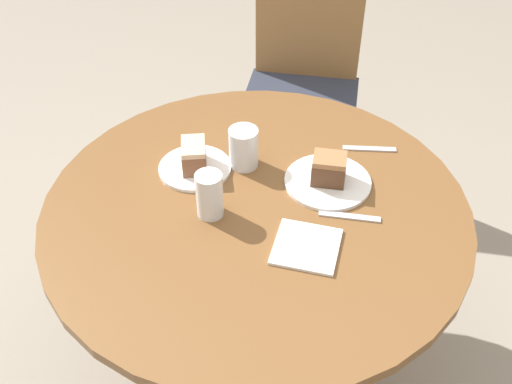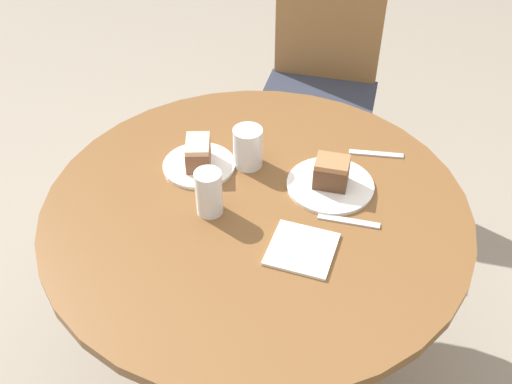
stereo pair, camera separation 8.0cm
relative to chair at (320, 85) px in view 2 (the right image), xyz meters
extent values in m
plane|color=gray|center=(-0.13, -0.95, -0.50)|extent=(8.00, 8.00, 0.00)
cylinder|color=brown|center=(-0.13, -0.95, -0.49)|extent=(0.64, 0.64, 0.03)
cylinder|color=brown|center=(-0.13, -0.95, -0.15)|extent=(0.11, 0.11, 0.66)
cylinder|color=brown|center=(-0.13, -0.95, 0.19)|extent=(1.08, 1.08, 0.03)
cylinder|color=olive|center=(-0.23, -0.24, -0.28)|extent=(0.04, 0.04, 0.44)
cylinder|color=olive|center=(0.17, -0.29, -0.28)|extent=(0.04, 0.04, 0.44)
cylinder|color=olive|center=(-0.18, 0.14, -0.28)|extent=(0.04, 0.04, 0.44)
cylinder|color=olive|center=(0.21, 0.09, -0.28)|extent=(0.04, 0.04, 0.44)
cube|color=#2D3342|center=(-0.01, -0.07, -0.05)|extent=(0.48, 0.47, 0.03)
cube|color=olive|center=(0.01, 0.13, 0.21)|extent=(0.42, 0.07, 0.49)
cylinder|color=white|center=(0.06, -0.86, 0.21)|extent=(0.23, 0.23, 0.01)
cylinder|color=white|center=(-0.30, -0.82, 0.21)|extent=(0.20, 0.20, 0.01)
cube|color=brown|center=(0.06, -0.86, 0.25)|extent=(0.09, 0.08, 0.06)
cube|color=#9E6B42|center=(0.06, -0.86, 0.29)|extent=(0.09, 0.08, 0.02)
cube|color=brown|center=(-0.30, -0.82, 0.25)|extent=(0.08, 0.10, 0.06)
cube|color=beige|center=(-0.30, -0.82, 0.29)|extent=(0.08, 0.10, 0.01)
cylinder|color=beige|center=(-0.17, -0.79, 0.25)|extent=(0.07, 0.07, 0.07)
cylinder|color=white|center=(-0.17, -0.79, 0.27)|extent=(0.08, 0.08, 0.11)
cylinder|color=silver|center=(-0.24, -0.99, 0.25)|extent=(0.06, 0.06, 0.08)
cylinder|color=white|center=(-0.24, -0.99, 0.27)|extent=(0.07, 0.07, 0.12)
cube|color=white|center=(0.00, -1.09, 0.21)|extent=(0.18, 0.18, 0.01)
cube|color=silver|center=(0.11, -0.98, 0.21)|extent=(0.15, 0.03, 0.00)
cube|color=silver|center=(0.18, -0.70, 0.21)|extent=(0.15, 0.02, 0.00)
camera|label=1|loc=(-0.06, -2.06, 1.23)|focal=42.00mm
camera|label=2|loc=(0.02, -2.05, 1.23)|focal=42.00mm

